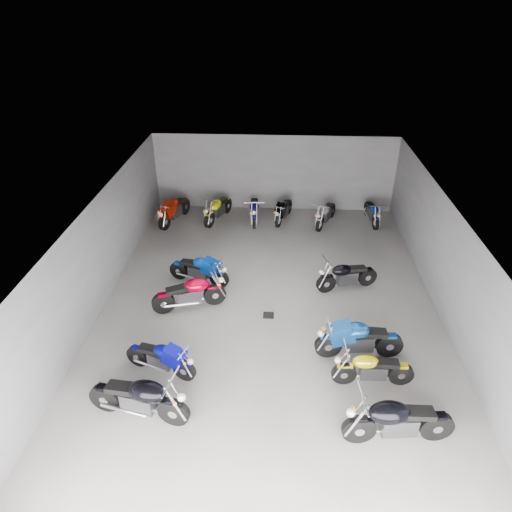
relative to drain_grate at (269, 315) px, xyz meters
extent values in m
plane|color=#9B9893|center=(0.00, 0.50, -0.01)|extent=(14.00, 14.00, 0.00)
cube|color=gray|center=(0.00, 7.50, 1.59)|extent=(10.00, 0.10, 3.20)
cube|color=gray|center=(-5.00, 0.50, 1.59)|extent=(0.10, 14.00, 3.20)
cube|color=gray|center=(5.00, 0.50, 1.59)|extent=(0.10, 14.00, 3.20)
cube|color=black|center=(0.00, 0.50, 3.21)|extent=(10.00, 14.00, 0.04)
cube|color=black|center=(0.00, 0.00, 0.00)|extent=(0.32, 0.32, 0.01)
cylinder|color=black|center=(-1.96, -3.95, 0.36)|extent=(0.74, 0.28, 0.73)
cylinder|color=black|center=(-3.59, -3.63, 0.36)|extent=(0.75, 0.31, 0.73)
cube|color=#2D2D30|center=(-2.77, -3.79, 0.47)|extent=(0.79, 0.48, 0.46)
ellipsoid|color=black|center=(-2.53, -3.84, 0.84)|extent=(0.85, 0.60, 0.41)
cube|color=black|center=(-3.13, -3.72, 0.79)|extent=(0.74, 0.45, 0.21)
cylinder|color=black|center=(-1.98, -2.62, 0.29)|extent=(0.60, 0.31, 0.60)
cylinder|color=black|center=(-3.26, -2.19, 0.29)|extent=(0.61, 0.32, 0.60)
cube|color=#2D2D30|center=(-2.62, -2.41, 0.39)|extent=(0.66, 0.46, 0.37)
ellipsoid|color=#07098B|center=(-2.42, -2.47, 0.68)|extent=(0.72, 0.56, 0.34)
cube|color=black|center=(-2.90, -2.31, 0.65)|extent=(0.62, 0.43, 0.17)
cylinder|color=black|center=(-1.64, 0.49, 0.33)|extent=(0.69, 0.35, 0.68)
cylinder|color=black|center=(-3.10, -0.01, 0.33)|extent=(0.69, 0.37, 0.68)
cube|color=#2D2D30|center=(-2.37, 0.24, 0.44)|extent=(0.76, 0.53, 0.42)
ellipsoid|color=#98001D|center=(-2.15, 0.32, 0.78)|extent=(0.82, 0.64, 0.38)
cube|color=black|center=(-2.69, 0.13, 0.74)|extent=(0.71, 0.49, 0.19)
cylinder|color=black|center=(-1.62, 1.39, 0.31)|extent=(0.64, 0.31, 0.63)
cylinder|color=black|center=(-2.99, 1.82, 0.31)|extent=(0.65, 0.33, 0.63)
cube|color=#2D2D30|center=(-2.31, 1.60, 0.41)|extent=(0.70, 0.47, 0.40)
ellipsoid|color=#073CBA|center=(-2.10, 1.54, 0.73)|extent=(0.76, 0.58, 0.36)
cube|color=black|center=(-2.61, 1.70, 0.69)|extent=(0.66, 0.44, 0.18)
cylinder|color=black|center=(2.02, -4.18, 0.36)|extent=(0.74, 0.22, 0.73)
cylinder|color=black|center=(3.66, -4.02, 0.36)|extent=(0.74, 0.24, 0.73)
cube|color=#2D2D30|center=(2.84, -4.10, 0.47)|extent=(0.77, 0.41, 0.46)
ellipsoid|color=black|center=(2.59, -4.13, 0.84)|extent=(0.82, 0.53, 0.41)
cube|color=black|center=(3.20, -4.07, 0.79)|extent=(0.72, 0.39, 0.21)
cylinder|color=black|center=(1.89, -2.54, 0.30)|extent=(0.61, 0.15, 0.61)
cylinder|color=black|center=(3.27, -2.48, 0.30)|extent=(0.61, 0.17, 0.61)
cube|color=#2D2D30|center=(2.58, -2.51, 0.39)|extent=(0.63, 0.31, 0.38)
ellipsoid|color=#D0BA0B|center=(2.37, -2.52, 0.70)|extent=(0.66, 0.41, 0.34)
cube|color=black|center=(2.89, -2.50, 0.66)|extent=(0.59, 0.29, 0.17)
cylinder|color=black|center=(1.59, -1.62, 0.35)|extent=(0.71, 0.19, 0.70)
cylinder|color=black|center=(3.17, -1.51, 0.35)|extent=(0.71, 0.21, 0.70)
cube|color=#2D2D30|center=(2.38, -1.56, 0.45)|extent=(0.73, 0.38, 0.44)
ellipsoid|color=navy|center=(2.14, -1.58, 0.81)|extent=(0.77, 0.49, 0.40)
cube|color=black|center=(2.73, -1.54, 0.76)|extent=(0.69, 0.35, 0.20)
cylinder|color=black|center=(1.77, 1.30, 0.31)|extent=(0.64, 0.32, 0.63)
cylinder|color=black|center=(3.11, 1.76, 0.31)|extent=(0.64, 0.34, 0.63)
cube|color=#2D2D30|center=(2.44, 1.53, 0.41)|extent=(0.70, 0.48, 0.39)
ellipsoid|color=black|center=(2.24, 1.46, 0.72)|extent=(0.76, 0.59, 0.35)
cube|color=black|center=(2.74, 1.63, 0.68)|extent=(0.65, 0.45, 0.18)
cylinder|color=black|center=(-4.25, 5.24, 0.34)|extent=(0.35, 0.69, 0.68)
cylinder|color=black|center=(-3.75, 6.70, 0.34)|extent=(0.38, 0.70, 0.68)
cube|color=#2D2D30|center=(-4.00, 5.97, 0.44)|extent=(0.53, 0.76, 0.43)
ellipsoid|color=#A41806|center=(-4.08, 5.75, 0.78)|extent=(0.64, 0.83, 0.38)
cube|color=black|center=(-3.89, 6.30, 0.74)|extent=(0.50, 0.71, 0.19)
cylinder|color=black|center=(-2.52, 5.53, 0.33)|extent=(0.36, 0.67, 0.66)
cylinder|color=black|center=(-1.98, 6.93, 0.33)|extent=(0.38, 0.67, 0.66)
cube|color=#2D2D30|center=(-2.25, 6.23, 0.43)|extent=(0.53, 0.74, 0.41)
ellipsoid|color=yellow|center=(-2.33, 6.02, 0.76)|extent=(0.64, 0.81, 0.37)
cube|color=black|center=(-2.13, 6.54, 0.72)|extent=(0.50, 0.69, 0.19)
cylinder|color=black|center=(-0.73, 5.56, 0.31)|extent=(0.16, 0.63, 0.63)
cylinder|color=black|center=(-0.81, 6.97, 0.31)|extent=(0.18, 0.63, 0.63)
cube|color=#2D2D30|center=(-0.77, 6.26, 0.40)|extent=(0.33, 0.65, 0.39)
ellipsoid|color=navy|center=(-0.76, 6.05, 0.72)|extent=(0.43, 0.68, 0.35)
cube|color=black|center=(-0.79, 6.58, 0.68)|extent=(0.30, 0.61, 0.18)
cylinder|color=black|center=(0.22, 5.73, 0.29)|extent=(0.29, 0.59, 0.58)
cylinder|color=black|center=(0.63, 6.99, 0.29)|extent=(0.31, 0.60, 0.58)
cube|color=#2D2D30|center=(0.42, 6.36, 0.38)|extent=(0.44, 0.65, 0.36)
ellipsoid|color=black|center=(0.36, 6.17, 0.67)|extent=(0.54, 0.70, 0.33)
cube|color=black|center=(0.51, 6.64, 0.63)|extent=(0.41, 0.61, 0.17)
cylinder|color=black|center=(1.84, 5.44, 0.30)|extent=(0.37, 0.61, 0.61)
cylinder|color=black|center=(2.41, 6.70, 0.30)|extent=(0.38, 0.62, 0.61)
cube|color=#2D2D30|center=(2.12, 6.07, 0.40)|extent=(0.52, 0.68, 0.38)
ellipsoid|color=#A7A8AE|center=(2.04, 5.88, 0.70)|extent=(0.62, 0.75, 0.34)
cube|color=black|center=(2.25, 6.35, 0.66)|extent=(0.48, 0.64, 0.17)
cylinder|color=black|center=(4.07, 5.70, 0.28)|extent=(0.18, 0.58, 0.58)
cylinder|color=black|center=(3.93, 7.00, 0.28)|extent=(0.19, 0.59, 0.58)
cube|color=#2D2D30|center=(4.00, 6.35, 0.37)|extent=(0.33, 0.61, 0.36)
ellipsoid|color=#10389C|center=(4.02, 6.15, 0.66)|extent=(0.42, 0.65, 0.32)
cube|color=black|center=(3.97, 6.63, 0.62)|extent=(0.31, 0.57, 0.16)
camera|label=1|loc=(0.19, -10.63, 8.40)|focal=32.00mm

